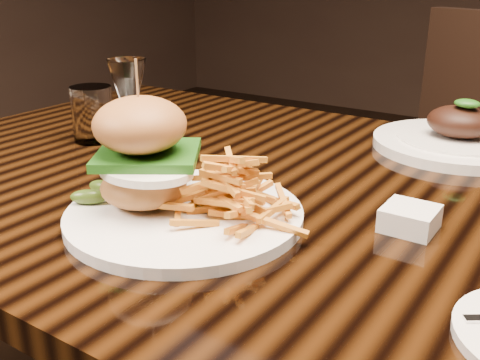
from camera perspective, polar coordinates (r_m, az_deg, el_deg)
The scene contains 7 objects.
dining_table at distance 0.86m, azimuth 9.41°, elevation -6.18°, with size 1.60×0.90×0.75m.
burger_plate at distance 0.72m, azimuth -6.08°, elevation -0.02°, with size 0.31×0.31×0.21m.
ramekin at distance 0.73m, azimuth 16.87°, elevation -3.76°, with size 0.06×0.06×0.03m, color white.
wine_glass at distance 0.94m, azimuth -11.29°, elevation 9.17°, with size 0.06×0.06×0.17m.
water_tumbler at distance 1.10m, azimuth -14.74°, elevation 6.51°, with size 0.08×0.08×0.10m, color white.
far_dish at distance 1.09m, azimuth 21.19°, elevation 3.90°, with size 0.30×0.30×0.10m.
chair_far at distance 1.70m, azimuth 21.10°, elevation 1.50°, with size 0.61×0.61×0.95m.
Camera 1 is at (0.30, -0.71, 1.06)m, focal length 42.00 mm.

